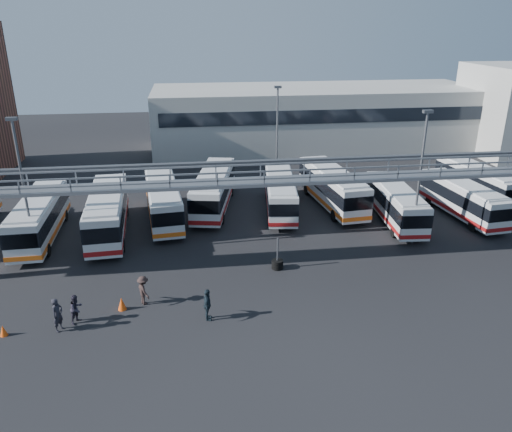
{
  "coord_description": "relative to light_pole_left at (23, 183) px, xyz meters",
  "views": [
    {
      "loc": [
        -4.65,
        -26.16,
        16.04
      ],
      "look_at": [
        -0.28,
        6.0,
        3.28
      ],
      "focal_mm": 35.0,
      "sensor_mm": 36.0,
      "label": 1
    }
  ],
  "objects": [
    {
      "name": "ground",
      "position": [
        16.0,
        -8.0,
        -5.73
      ],
      "size": [
        140.0,
        140.0,
        0.0
      ],
      "primitive_type": "plane",
      "color": "black",
      "rests_on": "ground"
    },
    {
      "name": "gantry",
      "position": [
        16.0,
        -2.13,
        -0.22
      ],
      "size": [
        51.4,
        5.15,
        7.1
      ],
      "color": "gray",
      "rests_on": "ground"
    },
    {
      "name": "warehouse",
      "position": [
        28.0,
        30.0,
        -1.73
      ],
      "size": [
        42.0,
        14.0,
        8.0
      ],
      "primitive_type": "cube",
      "color": "#9E9E99",
      "rests_on": "ground"
    },
    {
      "name": "light_pole_left",
      "position": [
        0.0,
        0.0,
        0.0
      ],
      "size": [
        0.7,
        0.35,
        10.21
      ],
      "color": "#4C4F54",
      "rests_on": "ground"
    },
    {
      "name": "light_pole_mid",
      "position": [
        28.0,
        -1.0,
        0.0
      ],
      "size": [
        0.7,
        0.35,
        10.21
      ],
      "color": "#4C4F54",
      "rests_on": "ground"
    },
    {
      "name": "light_pole_back",
      "position": [
        20.0,
        14.0,
        0.0
      ],
      "size": [
        0.7,
        0.35,
        10.21
      ],
      "color": "#4C4F54",
      "rests_on": "ground"
    },
    {
      "name": "bus_1",
      "position": [
        -0.51,
        3.8,
        -3.89
      ],
      "size": [
        2.88,
        11.01,
        3.32
      ],
      "rotation": [
        0.0,
        0.0,
        0.03
      ],
      "color": "silver",
      "rests_on": "ground"
    },
    {
      "name": "bus_2",
      "position": [
        4.63,
        4.04,
        -3.8
      ],
      "size": [
        3.37,
        11.59,
        3.48
      ],
      "rotation": [
        0.0,
        0.0,
        0.06
      ],
      "color": "silver",
      "rests_on": "ground"
    },
    {
      "name": "bus_3",
      "position": [
        8.89,
        6.48,
        -3.9
      ],
      "size": [
        3.68,
        11.06,
        3.3
      ],
      "rotation": [
        0.0,
        0.0,
        0.11
      ],
      "color": "silver",
      "rests_on": "ground"
    },
    {
      "name": "bus_4",
      "position": [
        13.32,
        8.62,
        -3.82
      ],
      "size": [
        4.8,
        11.65,
        3.45
      ],
      "rotation": [
        0.0,
        0.0,
        -0.2
      ],
      "color": "silver",
      "rests_on": "ground"
    },
    {
      "name": "bus_5",
      "position": [
        19.15,
        7.19,
        -3.98
      ],
      "size": [
        3.68,
        10.61,
        3.16
      ],
      "rotation": [
        0.0,
        0.0,
        -0.12
      ],
      "color": "silver",
      "rests_on": "ground"
    },
    {
      "name": "bus_6",
      "position": [
        24.11,
        7.87,
        -3.82
      ],
      "size": [
        3.76,
        11.55,
        3.45
      ],
      "rotation": [
        0.0,
        0.0,
        0.1
      ],
      "color": "silver",
      "rests_on": "ground"
    },
    {
      "name": "bus_7",
      "position": [
        28.33,
        3.43,
        -4.0
      ],
      "size": [
        3.19,
        10.43,
        3.12
      ],
      "rotation": [
        0.0,
        0.0,
        -0.08
      ],
      "color": "silver",
      "rests_on": "ground"
    },
    {
      "name": "bus_8",
      "position": [
        34.57,
        3.82,
        -4.02
      ],
      "size": [
        3.34,
        10.35,
        3.09
      ],
      "rotation": [
        0.0,
        0.0,
        0.1
      ],
      "color": "silver",
      "rests_on": "ground"
    },
    {
      "name": "bus_9",
      "position": [
        38.48,
        8.19,
        -3.99
      ],
      "size": [
        3.59,
        10.54,
        3.14
      ],
      "rotation": [
        0.0,
        0.0,
        0.12
      ],
      "color": "silver",
      "rests_on": "ground"
    },
    {
      "name": "pedestrian_a",
      "position": [
        3.71,
        -9.45,
        -4.74
      ],
      "size": [
        0.73,
        0.85,
        1.98
      ],
      "primitive_type": "imported",
      "rotation": [
        0.0,
        0.0,
        1.14
      ],
      "color": "black",
      "rests_on": "ground"
    },
    {
      "name": "pedestrian_b",
      "position": [
        4.55,
        -8.75,
        -4.86
      ],
      "size": [
        1.0,
        1.06,
        1.74
      ],
      "primitive_type": "imported",
      "rotation": [
        0.0,
        0.0,
        1.03
      ],
      "color": "#272330",
      "rests_on": "ground"
    },
    {
      "name": "pedestrian_c",
      "position": [
        8.18,
        -7.24,
        -4.81
      ],
      "size": [
        1.16,
        1.37,
        1.84
      ],
      "primitive_type": "imported",
      "rotation": [
        0.0,
        0.0,
        2.06
      ],
      "color": "#2E211F",
      "rests_on": "ground"
    },
    {
      "name": "pedestrian_d",
      "position": [
        11.91,
        -9.49,
        -4.76
      ],
      "size": [
        0.57,
        1.17,
        1.94
      ],
      "primitive_type": "imported",
      "rotation": [
        0.0,
        0.0,
        1.49
      ],
      "color": "#19252E",
      "rests_on": "ground"
    },
    {
      "name": "cone_left",
      "position": [
        0.8,
        -9.57,
        -5.41
      ],
      "size": [
        0.52,
        0.52,
        0.63
      ],
      "primitive_type": "cone",
      "rotation": [
        0.0,
        0.0,
        -0.38
      ],
      "color": "#F94F0D",
      "rests_on": "ground"
    },
    {
      "name": "cone_right",
      "position": [
        6.9,
        -7.73,
        -5.33
      ],
      "size": [
        0.61,
        0.61,
        0.79
      ],
      "primitive_type": "cone",
      "rotation": [
        0.0,
        0.0,
        -0.28
      ],
      "color": "#F94F0D",
      "rests_on": "ground"
    },
    {
      "name": "tire_stack",
      "position": [
        16.97,
        -3.79,
        -5.34
      ],
      "size": [
        0.8,
        0.8,
        2.3
      ],
      "color": "black",
      "rests_on": "ground"
    }
  ]
}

